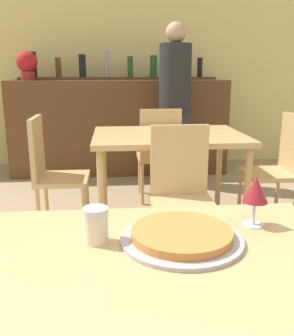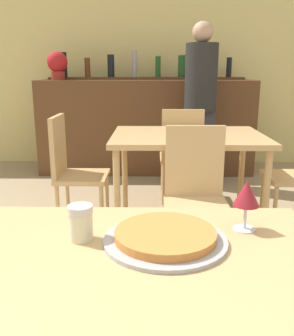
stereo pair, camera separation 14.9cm
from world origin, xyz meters
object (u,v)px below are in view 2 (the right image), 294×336
at_px(pizza_tray, 165,237).
at_px(potted_plant, 57,64).
at_px(chair_far_side_left, 72,166).
at_px(cheese_shaker, 81,222).
at_px(chair_far_side_front, 195,189).
at_px(person_standing, 200,100).
at_px(chair_far_side_back, 181,150).
at_px(wine_glass, 247,195).

height_order(pizza_tray, potted_plant, potted_plant).
distance_m(chair_far_side_left, cheese_shaker, 1.95).
distance_m(chair_far_side_front, chair_far_side_left, 1.10).
bearing_deg(chair_far_side_left, cheese_shaker, -166.83).
bearing_deg(chair_far_side_front, person_standing, 82.48).
height_order(chair_far_side_front, potted_plant, potted_plant).
relative_size(chair_far_side_back, cheese_shaker, 8.67).
relative_size(chair_far_side_back, person_standing, 0.52).
relative_size(chair_far_side_left, cheese_shaker, 8.67).
distance_m(chair_far_side_front, person_standing, 1.84).
bearing_deg(cheese_shaker, chair_far_side_left, 103.17).
relative_size(chair_far_side_back, potted_plant, 2.76).
relative_size(pizza_tray, potted_plant, 1.08).
bearing_deg(chair_far_side_front, pizza_tray, -100.40).
xyz_separation_m(chair_far_side_front, potted_plant, (-1.41, 2.30, 0.81)).
height_order(chair_far_side_back, cheese_shaker, chair_far_side_back).
xyz_separation_m(chair_far_side_back, person_standing, (0.23, 0.58, 0.43)).
relative_size(chair_far_side_left, person_standing, 0.52).
height_order(person_standing, potted_plant, person_standing).
xyz_separation_m(cheese_shaker, wine_glass, (0.49, 0.08, 0.06)).
bearing_deg(pizza_tray, wine_glass, 20.71).
distance_m(chair_far_side_back, cheese_shaker, 2.53).
xyz_separation_m(chair_far_side_back, pizza_tray, (-0.24, -2.48, 0.27)).
xyz_separation_m(chair_far_side_back, potted_plant, (-1.41, 1.11, 0.81)).
relative_size(chair_far_side_front, potted_plant, 2.76).
distance_m(chair_far_side_front, wine_glass, 1.25).
bearing_deg(potted_plant, chair_far_side_front, -58.61).
height_order(chair_far_side_back, pizza_tray, chair_far_side_back).
xyz_separation_m(pizza_tray, cheese_shaker, (-0.24, 0.02, 0.04)).
bearing_deg(pizza_tray, chair_far_side_front, 79.60).
distance_m(chair_far_side_back, wine_glass, 2.42).
distance_m(chair_far_side_left, pizza_tray, 2.02).
xyz_separation_m(chair_far_side_front, wine_glass, (0.01, -1.20, 0.37)).
distance_m(cheese_shaker, potted_plant, 3.73).
xyz_separation_m(chair_far_side_left, cheese_shaker, (0.44, -1.87, 0.31)).
bearing_deg(chair_far_side_left, person_standing, -44.44).
distance_m(wine_glass, potted_plant, 3.80).
distance_m(pizza_tray, wine_glass, 0.28).
relative_size(chair_far_side_back, pizza_tray, 2.55).
relative_size(cheese_shaker, potted_plant, 0.32).
bearing_deg(cheese_shaker, potted_plant, 104.49).
bearing_deg(wine_glass, chair_far_side_left, 117.40).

